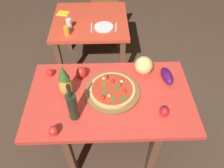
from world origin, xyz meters
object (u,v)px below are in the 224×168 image
at_px(background_table, 91,28).
at_px(dining_chair, 103,11).
at_px(pizza, 112,89).
at_px(bell_pepper, 81,72).
at_px(napkin_folded, 63,13).
at_px(fork_utensil, 92,27).
at_px(wine_bottle, 73,106).
at_px(dinner_plate, 104,27).
at_px(pineapple_left, 65,83).
at_px(drinking_glass_juice, 67,31).
at_px(eggplant, 167,76).
at_px(knife_utensil, 116,27).
at_px(display_table, 110,102).
at_px(melon, 144,65).
at_px(drinking_glass_water, 69,24).
at_px(tomato_at_corner, 164,112).
at_px(pizza_board, 112,91).
at_px(tomato_by_bottle, 54,131).
at_px(tomato_near_board, 50,73).

distance_m(background_table, dining_chair, 0.68).
distance_m(pizza, bell_pepper, 0.33).
height_order(background_table, napkin_folded, napkin_folded).
bearing_deg(fork_utensil, bell_pepper, -94.99).
bearing_deg(wine_bottle, dinner_plate, 79.20).
relative_size(background_table, pineapple_left, 2.73).
bearing_deg(fork_utensil, drinking_glass_juice, -155.04).
distance_m(pizza, eggplant, 0.50).
relative_size(pineapple_left, knife_utensil, 1.82).
relative_size(display_table, napkin_folded, 9.74).
height_order(bell_pepper, eggplant, bell_pepper).
bearing_deg(melon, drinking_glass_water, 135.12).
xyz_separation_m(pineapple_left, tomato_at_corner, (0.76, -0.22, -0.11)).
height_order(eggplant, napkin_folded, eggplant).
height_order(pizza_board, eggplant, eggplant).
height_order(pizza, eggplant, eggplant).
height_order(pineapple_left, dinner_plate, pineapple_left).
distance_m(background_table, pizza_board, 1.17).
distance_m(eggplant, dinner_plate, 1.00).
bearing_deg(tomato_by_bottle, drinking_glass_juice, 91.81).
xyz_separation_m(pizza_board, fork_utensil, (-0.20, 0.97, -0.01)).
distance_m(wine_bottle, fork_utensil, 1.21).
distance_m(pizza_board, tomato_near_board, 0.59).
relative_size(bell_pepper, dinner_plate, 0.48).
xyz_separation_m(fork_utensil, napkin_folded, (-0.37, 0.32, -0.00)).
distance_m(display_table, bell_pepper, 0.37).
height_order(wine_bottle, drinking_glass_juice, wine_bottle).
bearing_deg(eggplant, pineapple_left, -170.23).
xyz_separation_m(display_table, pizza, (0.02, 0.04, 0.13)).
bearing_deg(dining_chair, tomato_near_board, 57.05).
height_order(melon, tomato_at_corner, melon).
bearing_deg(bell_pepper, tomato_near_board, 175.98).
bearing_deg(drinking_glass_juice, melon, -39.00).
relative_size(display_table, tomato_by_bottle, 18.54).
xyz_separation_m(background_table, tomato_by_bottle, (-0.20, -1.52, 0.15)).
height_order(display_table, tomato_at_corner, tomato_at_corner).
bearing_deg(dinner_plate, bell_pepper, -104.75).
bearing_deg(background_table, eggplant, -54.87).
height_order(pizza_board, fork_utensil, pizza_board).
relative_size(dinner_plate, fork_utensil, 1.22).
bearing_deg(pizza, melon, 38.79).
bearing_deg(bell_pepper, pizza_board, -36.81).
bearing_deg(napkin_folded, bell_pepper, -74.54).
relative_size(bell_pepper, tomato_near_board, 1.57).
bearing_deg(wine_bottle, bell_pepper, 86.51).
height_order(background_table, tomato_by_bottle, tomato_by_bottle).
relative_size(background_table, dining_chair, 1.05).
bearing_deg(knife_utensil, tomato_at_corner, -69.86).
relative_size(wine_bottle, bell_pepper, 3.40).
distance_m(wine_bottle, drinking_glass_water, 1.22).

